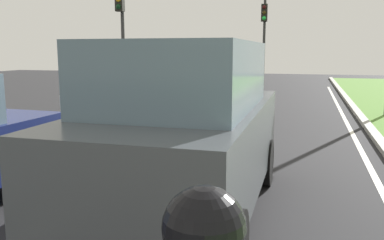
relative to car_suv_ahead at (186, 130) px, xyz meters
The scene contains 8 objects.
ground_plane 5.47m from the car_suv_ahead, 99.96° to the left, with size 60.00×60.00×0.00m, color #262628.
lane_line_center 5.63m from the car_suv_ahead, 107.15° to the left, with size 0.12×32.00×0.01m, color silver.
lane_line_right_edge 6.02m from the car_suv_ahead, 63.08° to the left, with size 0.12×32.00×0.01m, color silver.
curb_right 6.25m from the car_suv_ahead, 58.92° to the left, with size 0.24×48.00×0.12m, color #9E9B93.
car_suv_ahead is the anchor object (origin of this frame).
car_hatchback_far 6.53m from the car_suv_ahead, 123.02° to the left, with size 1.78×3.73×1.78m.
traffic_light_overhead_left 11.85m from the car_suv_ahead, 119.50° to the left, with size 0.32×0.50×4.89m.
traffic_light_far_median 17.52m from the car_suv_ahead, 92.99° to the left, with size 0.32×0.50×4.95m.
Camera 1 is at (2.41, 3.84, 2.17)m, focal length 37.95 mm.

